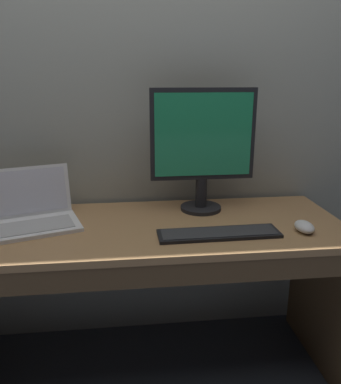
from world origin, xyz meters
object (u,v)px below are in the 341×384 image
external_monitor (203,147)px  wired_keyboard (219,233)px  laptop_white (35,214)px  computer_mouse (304,227)px

external_monitor → wired_keyboard: (0.01, -0.30, -0.29)m
laptop_white → external_monitor: external_monitor is taller
laptop_white → computer_mouse: laptop_white is taller
laptop_white → computer_mouse: bearing=-10.6°
external_monitor → computer_mouse: (0.36, -0.30, -0.27)m
external_monitor → computer_mouse: external_monitor is taller
laptop_white → computer_mouse: (1.08, -0.20, -0.03)m
laptop_white → computer_mouse: 1.10m
wired_keyboard → computer_mouse: computer_mouse is taller
laptop_white → wired_keyboard: laptop_white is taller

